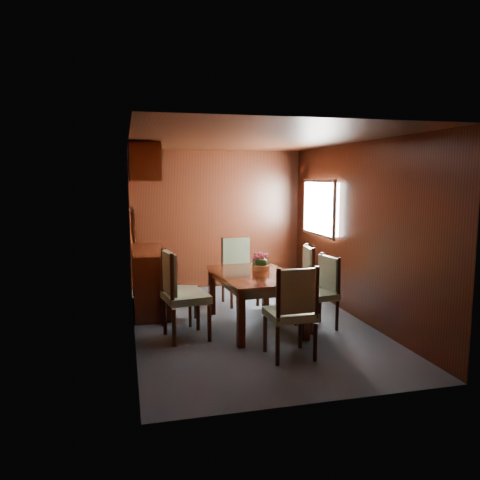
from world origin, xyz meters
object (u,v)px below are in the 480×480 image
object	(u,v)px
chair_right_near	(322,288)
chair_head	(293,307)
chair_left_near	(179,290)
dining_table	(255,281)
flower_centerpiece	(261,261)
sideboard	(150,280)

from	to	relation	value
chair_right_near	chair_head	xyz separation A→B (m)	(-0.73, -0.92, 0.04)
chair_left_near	chair_right_near	xyz separation A→B (m)	(1.82, -0.00, -0.08)
chair_right_near	dining_table	bearing A→B (deg)	62.96
chair_right_near	flower_centerpiece	distance (m)	0.87
chair_left_near	chair_head	size ratio (longest dim) A/B	1.06
sideboard	dining_table	world-z (taller)	sideboard
dining_table	chair_head	world-z (taller)	chair_head
dining_table	chair_head	xyz separation A→B (m)	(0.08, -1.18, -0.03)
dining_table	flower_centerpiece	bearing A→B (deg)	51.54
chair_right_near	chair_head	distance (m)	1.18
chair_left_near	flower_centerpiece	distance (m)	1.25
flower_centerpiece	chair_right_near	bearing A→B (deg)	-34.24
sideboard	flower_centerpiece	size ratio (longest dim) A/B	5.55
sideboard	chair_right_near	world-z (taller)	chair_right_near
chair_right_near	sideboard	bearing A→B (deg)	47.77
chair_left_near	flower_centerpiece	bearing A→B (deg)	103.30
chair_left_near	flower_centerpiece	xyz separation A→B (m)	(1.15, 0.46, 0.22)
dining_table	chair_head	distance (m)	1.18
dining_table	flower_centerpiece	xyz separation A→B (m)	(0.14, 0.20, 0.22)
dining_table	chair_right_near	world-z (taller)	chair_right_near
sideboard	chair_head	xyz separation A→B (m)	(1.37, -2.26, 0.12)
dining_table	flower_centerpiece	world-z (taller)	flower_centerpiece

